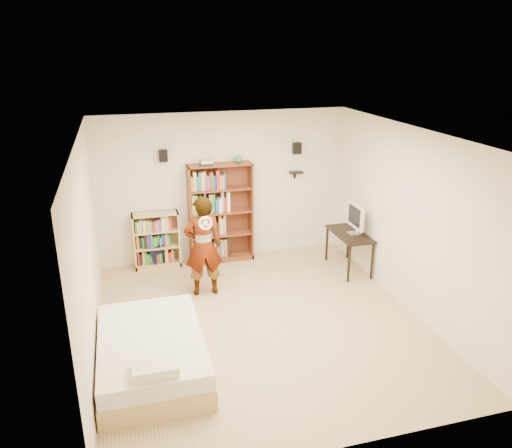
{
  "coord_description": "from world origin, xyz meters",
  "views": [
    {
      "loc": [
        -1.75,
        -6.03,
        3.78
      ],
      "look_at": [
        0.08,
        0.6,
        1.29
      ],
      "focal_mm": 35.0,
      "sensor_mm": 36.0,
      "label": 1
    }
  ],
  "objects_px": {
    "tall_bookshelf": "(221,213)",
    "person": "(203,246)",
    "computer_desk": "(349,251)",
    "low_bookshelf": "(157,240)",
    "daybed": "(151,348)"
  },
  "relations": [
    {
      "from": "tall_bookshelf",
      "to": "person",
      "type": "xyz_separation_m",
      "value": [
        -0.54,
        -1.23,
        -0.09
      ]
    },
    {
      "from": "computer_desk",
      "to": "person",
      "type": "height_order",
      "value": "person"
    },
    {
      "from": "low_bookshelf",
      "to": "daybed",
      "type": "bearing_deg",
      "value": -96.26
    },
    {
      "from": "low_bookshelf",
      "to": "tall_bookshelf",
      "type": "bearing_deg",
      "value": -0.78
    },
    {
      "from": "low_bookshelf",
      "to": "person",
      "type": "xyz_separation_m",
      "value": [
        0.63,
        -1.24,
        0.31
      ]
    },
    {
      "from": "computer_desk",
      "to": "daybed",
      "type": "bearing_deg",
      "value": -150.59
    },
    {
      "from": "tall_bookshelf",
      "to": "low_bookshelf",
      "type": "relative_size",
      "value": 1.8
    },
    {
      "from": "tall_bookshelf",
      "to": "person",
      "type": "bearing_deg",
      "value": -113.61
    },
    {
      "from": "daybed",
      "to": "person",
      "type": "distance_m",
      "value": 2.1
    },
    {
      "from": "person",
      "to": "daybed",
      "type": "bearing_deg",
      "value": 63.52
    },
    {
      "from": "tall_bookshelf",
      "to": "person",
      "type": "relative_size",
      "value": 1.11
    },
    {
      "from": "computer_desk",
      "to": "daybed",
      "type": "height_order",
      "value": "computer_desk"
    },
    {
      "from": "tall_bookshelf",
      "to": "low_bookshelf",
      "type": "height_order",
      "value": "tall_bookshelf"
    },
    {
      "from": "computer_desk",
      "to": "low_bookshelf",
      "type": "bearing_deg",
      "value": 162.57
    },
    {
      "from": "tall_bookshelf",
      "to": "daybed",
      "type": "relative_size",
      "value": 0.93
    }
  ]
}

